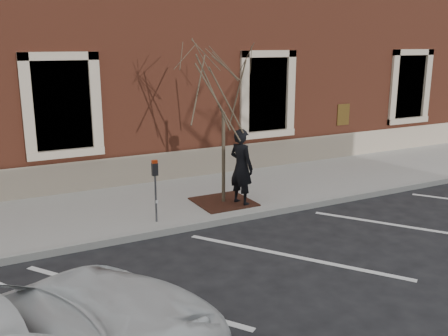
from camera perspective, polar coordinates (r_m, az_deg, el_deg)
ground at (r=11.33m, az=1.42°, el=-6.06°), size 120.00×120.00×0.00m
sidewalk_near at (r=12.78m, az=-2.40°, el=-3.35°), size 40.00×3.50×0.15m
curb_near at (r=11.27m, az=1.55°, el=-5.78°), size 40.00×0.12×0.15m
parking_stripes at (r=9.61m, az=7.91°, el=-9.98°), size 28.00×4.40×0.01m
building_civic at (r=17.81m, az=-11.09°, el=14.11°), size 40.00×8.62×8.00m
man at (r=11.74m, az=1.99°, el=0.11°), size 0.62×0.77×1.83m
parking_meter at (r=10.66m, az=-7.88°, el=-1.30°), size 0.12×0.10×1.36m
tree_grate at (r=12.12m, az=-0.06°, el=-3.88°), size 1.31×1.31×0.03m
sapling at (r=11.57m, az=-0.06°, el=9.37°), size 2.40×2.40×4.01m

